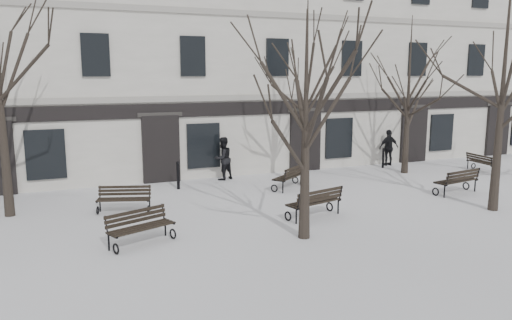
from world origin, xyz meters
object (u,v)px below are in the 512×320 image
bench_5 (482,162)px  tree_1 (306,93)px  bench_2 (458,180)px  bench_3 (124,198)px  tree_2 (506,48)px  bench_1 (315,202)px  bench_0 (140,226)px  bench_4 (291,176)px

bench_5 → tree_1: bearing=118.6°
tree_1 → bench_5: size_ratio=3.76×
bench_2 → bench_5: (4.44, 3.04, -0.08)m
tree_1 → bench_3: (-4.42, 4.74, -3.65)m
tree_1 → tree_2: size_ratio=0.75×
tree_2 → bench_1: size_ratio=4.20×
tree_2 → bench_2: (0.60, 2.28, -4.95)m
bench_0 → bench_4: bearing=11.8°
bench_1 → bench_2: bearing=171.7°
bench_2 → bench_4: 6.54m
bench_2 → tree_2: bearing=65.4°
bench_2 → bench_4: size_ratio=1.07×
bench_2 → bench_5: size_ratio=1.18×
bench_4 → bench_1: bearing=38.3°
tree_1 → bench_3: size_ratio=3.55×
tree_2 → bench_5: (5.04, 5.32, -5.03)m
bench_1 → bench_4: bench_1 is taller
bench_0 → bench_3: size_ratio=1.06×
bench_0 → tree_1: bearing=-37.3°
tree_2 → bench_3: size_ratio=4.72×
bench_1 → bench_3: size_ratio=1.12×
bench_1 → tree_2: bearing=151.4°
bench_4 → bench_5: size_ratio=1.11×
bench_3 → bench_5: bench_3 is taller
tree_1 → bench_1: (1.28, 1.66, -3.59)m
tree_1 → tree_2: tree_2 is taller
tree_2 → bench_3: tree_2 is taller
tree_2 → bench_3: (-11.86, 4.58, -5.01)m
bench_1 → bench_4: (1.14, 4.12, -0.01)m
bench_3 → bench_4: (6.84, 1.04, 0.05)m
bench_4 → tree_1: bearing=31.0°
tree_1 → bench_3: 7.43m
bench_0 → bench_2: bench_2 is taller
tree_1 → bench_1: 4.15m
bench_4 → bench_5: bench_4 is taller
bench_0 → bench_4: (6.87, 4.54, 0.02)m
bench_2 → bench_5: 5.39m
bench_0 → bench_5: (16.93, 4.24, -0.05)m
tree_2 → bench_1: tree_2 is taller
tree_1 → tree_2: (7.44, 0.15, 1.36)m
tree_2 → bench_2: size_ratio=4.23×
tree_1 → bench_4: tree_1 is taller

